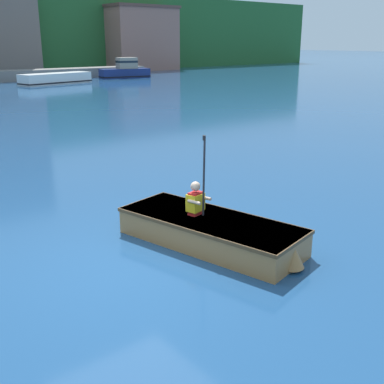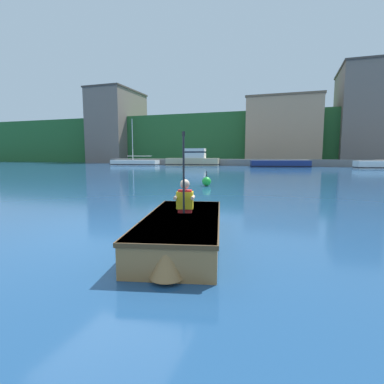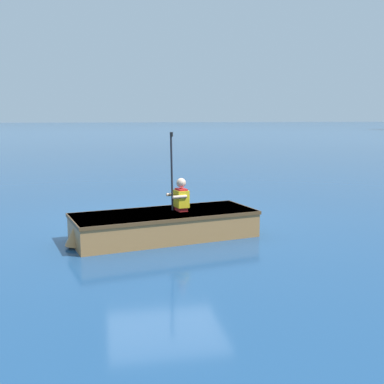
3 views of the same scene
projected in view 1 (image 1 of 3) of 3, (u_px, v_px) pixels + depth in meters
The scene contains 6 objects.
ground_plane at pixel (132, 263), 7.64m from camera, with size 300.00×300.00×0.00m, color navy.
waterfront_tower_far at pixel (130, 38), 58.82m from camera, with size 8.44×9.82×7.32m.
moored_boat_dock_center_near at pixel (125, 71), 45.49m from camera, with size 4.89×2.25×1.88m.
moored_boat_dock_east_inner at pixel (56, 79), 39.30m from camera, with size 6.26×2.92×0.86m.
rowboat_foreground at pixel (212, 230), 8.26m from camera, with size 1.94×3.50×0.48m.
person_paddler at pixel (196, 199), 8.33m from camera, with size 0.40×0.39×1.42m.
Camera 1 is at (-3.59, -6.02, 3.38)m, focal length 45.00 mm.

